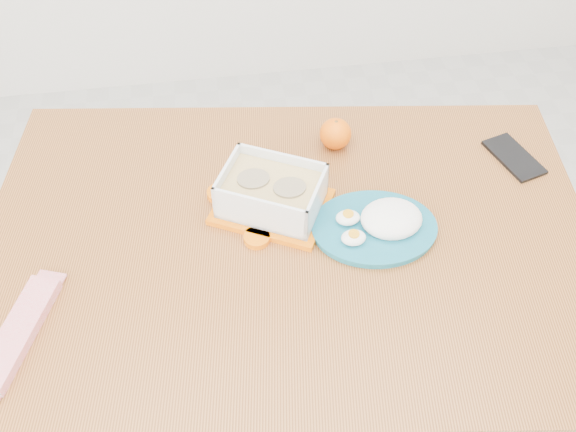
{
  "coord_description": "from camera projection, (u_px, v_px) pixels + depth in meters",
  "views": [
    {
      "loc": [
        -0.24,
        -0.72,
        1.77
      ],
      "look_at": [
        -0.11,
        0.13,
        0.81
      ],
      "focal_mm": 40.0,
      "sensor_mm": 36.0,
      "label": 1
    }
  ],
  "objects": [
    {
      "name": "rice_plate",
      "position": [
        380.0,
        223.0,
        1.32
      ],
      "size": [
        0.28,
        0.28,
        0.07
      ],
      "rotation": [
        0.0,
        0.0,
        -0.09
      ],
      "color": "#176980",
      "rests_on": "dining_table"
    },
    {
      "name": "smartphone",
      "position": [
        514.0,
        157.0,
        1.48
      ],
      "size": [
        0.11,
        0.16,
        0.01
      ],
      "primitive_type": "cube",
      "rotation": [
        0.0,
        0.0,
        0.29
      ],
      "color": "black",
      "rests_on": "dining_table"
    },
    {
      "name": "dining_table",
      "position": [
        288.0,
        262.0,
        1.4
      ],
      "size": [
        1.38,
        1.02,
        0.75
      ],
      "rotation": [
        0.0,
        0.0,
        -0.14
      ],
      "color": "#A2632E",
      "rests_on": "ground"
    },
    {
      "name": "orange_fruit",
      "position": [
        335.0,
        134.0,
        1.49
      ],
      "size": [
        0.07,
        0.07,
        0.07
      ],
      "primitive_type": "sphere",
      "color": "#FF5905",
      "rests_on": "dining_table"
    },
    {
      "name": "food_container",
      "position": [
        272.0,
        193.0,
        1.34
      ],
      "size": [
        0.29,
        0.26,
        0.1
      ],
      "rotation": [
        0.0,
        0.0,
        -0.48
      ],
      "color": "orange",
      "rests_on": "dining_table"
    },
    {
      "name": "candy_bar",
      "position": [
        18.0,
        332.0,
        1.16
      ],
      "size": [
        0.14,
        0.24,
        0.02
      ],
      "primitive_type": "cube",
      "rotation": [
        0.0,
        0.0,
        1.22
      ],
      "color": "red",
      "rests_on": "dining_table"
    }
  ]
}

